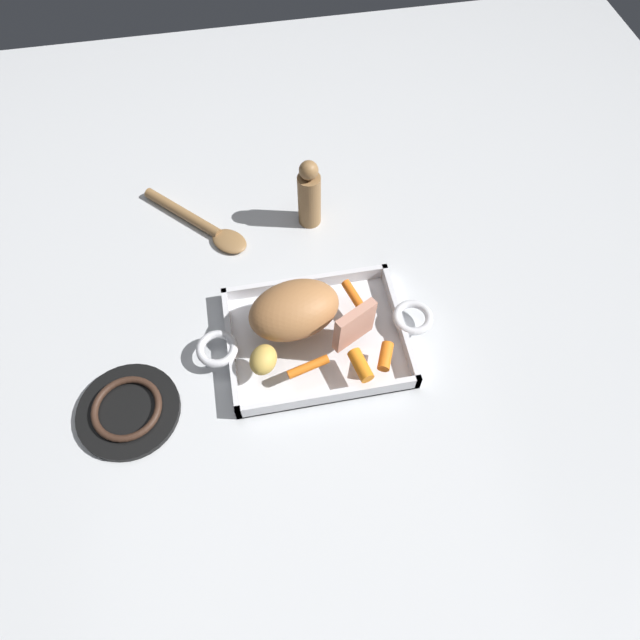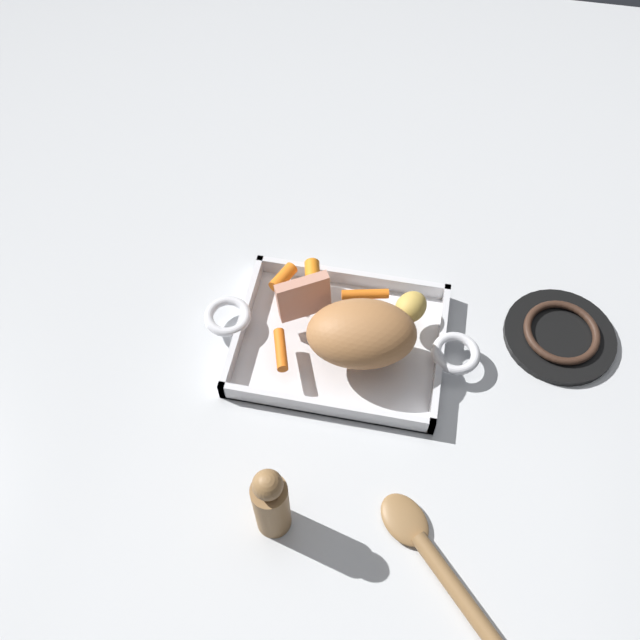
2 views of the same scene
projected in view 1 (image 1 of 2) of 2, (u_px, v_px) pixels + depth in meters
The scene contains 12 objects.
ground_plane at pixel (317, 341), 0.93m from camera, with size 1.88×1.88×0.00m, color silver.
roasting_dish at pixel (317, 338), 0.92m from camera, with size 0.39×0.23×0.04m.
pork_roast at pixel (294, 310), 0.88m from camera, with size 0.15×0.10×0.08m, color #A97041.
roast_slice_thin at pixel (354, 326), 0.86m from camera, with size 0.01×0.07×0.07m, color tan.
baby_carrot_long at pixel (361, 365), 0.86m from camera, with size 0.02×0.02×0.05m, color orange.
baby_carrot_center_right at pixel (308, 367), 0.86m from camera, with size 0.01×0.01×0.07m, color orange.
baby_carrot_southeast at pixel (355, 297), 0.93m from camera, with size 0.02×0.02×0.06m, color orange.
baby_carrot_northwest at pixel (386, 356), 0.87m from camera, with size 0.02×0.02×0.05m, color orange.
potato_halved at pixel (263, 360), 0.85m from camera, with size 0.05×0.04×0.04m, color gold.
stove_burner_rear at pixel (128, 410), 0.86m from camera, with size 0.16×0.16×0.02m.
serving_spoon at pixel (202, 225), 1.05m from camera, with size 0.19×0.20×0.02m.
pepper_mill at pixel (309, 195), 1.01m from camera, with size 0.04×0.04×0.15m.
Camera 1 is at (0.08, 0.45, 0.81)m, focal length 31.29 mm.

